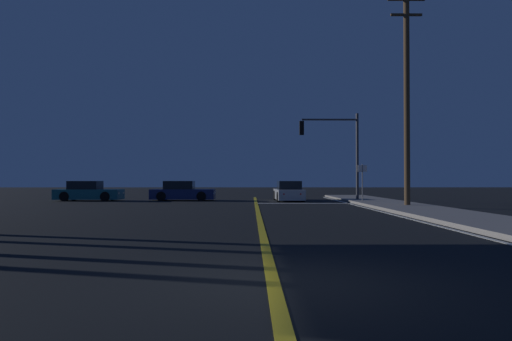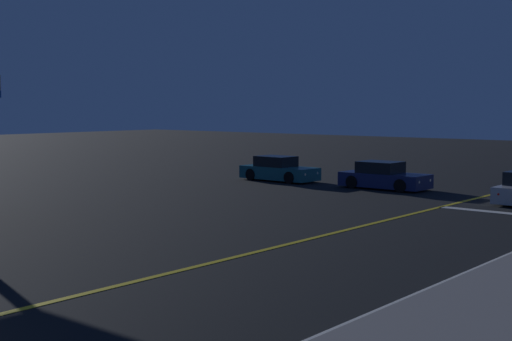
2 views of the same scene
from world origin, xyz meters
TOP-DOWN VIEW (x-y plane):
  - ground_plane at (0.00, 0.00)m, footprint 160.00×160.00m
  - sidewalk_right at (7.41, 12.19)m, footprint 3.20×43.88m
  - lane_line_center at (0.00, 12.19)m, footprint 0.20×41.44m
  - lane_line_edge_right at (5.56, 12.19)m, footprint 0.16×41.44m
  - stop_bar at (2.90, 22.88)m, footprint 5.81×0.50m
  - car_parked_curb_silver at (2.25, 26.63)m, footprint 1.91×4.77m
  - car_side_waiting_navy at (-5.02, 27.04)m, footprint 4.37×1.93m
  - car_following_oncoming_teal at (-11.33, 26.70)m, footprint 4.44×1.92m
  - traffic_signal_near_right at (5.24, 25.18)m, footprint 3.85×0.28m
  - utility_pole_right at (7.71, 18.35)m, footprint 1.92×0.30m
  - street_sign_corner at (6.31, 22.38)m, footprint 0.56×0.10m

SIDE VIEW (x-z plane):
  - ground_plane at x=0.00m, z-range 0.00..0.00m
  - lane_line_center at x=0.00m, z-range 0.00..0.01m
  - lane_line_edge_right at x=5.56m, z-range 0.00..0.01m
  - stop_bar at x=2.90m, z-range 0.00..0.01m
  - sidewalk_right at x=7.41m, z-range 0.00..0.15m
  - car_following_oncoming_teal at x=-11.33m, z-range -0.09..1.25m
  - car_side_waiting_navy at x=-5.02m, z-range -0.09..1.25m
  - car_parked_curb_silver at x=2.25m, z-range -0.09..1.25m
  - street_sign_corner at x=6.31m, z-range 0.41..2.76m
  - traffic_signal_near_right at x=5.24m, z-range 0.96..6.70m
  - utility_pole_right at x=7.71m, z-range 0.22..11.57m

